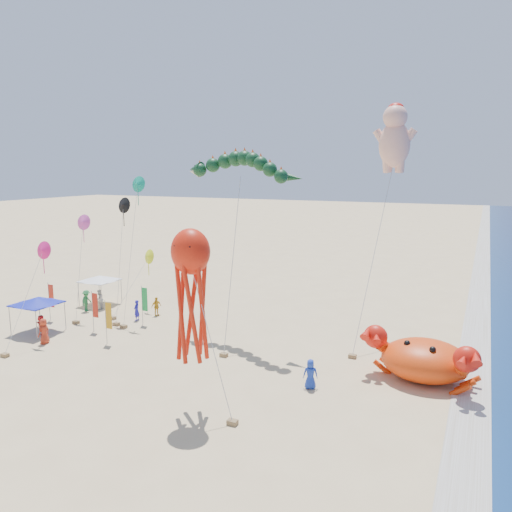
{
  "coord_description": "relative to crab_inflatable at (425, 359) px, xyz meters",
  "views": [
    {
      "loc": [
        12.01,
        -28.33,
        12.34
      ],
      "look_at": [
        -2.0,
        2.0,
        6.5
      ],
      "focal_mm": 35.0,
      "sensor_mm": 36.0,
      "label": 1
    }
  ],
  "objects": [
    {
      "name": "ground",
      "position": [
        -9.36,
        -1.08,
        -1.33
      ],
      "size": [
        320.0,
        320.0,
        0.0
      ],
      "primitive_type": "plane",
      "color": "#D1B784",
      "rests_on": "ground"
    },
    {
      "name": "foam_strip",
      "position": [
        2.64,
        -1.08,
        -1.32
      ],
      "size": [
        320.0,
        320.0,
        0.0
      ],
      "primitive_type": "plane",
      "color": "silver",
      "rests_on": "ground"
    },
    {
      "name": "crab_inflatable",
      "position": [
        0.0,
        0.0,
        0.0
      ],
      "size": [
        6.9,
        5.55,
        3.02
      ],
      "color": "#E53C0C",
      "rests_on": "ground"
    },
    {
      "name": "dragon_kite",
      "position": [
        -13.55,
        2.74,
        10.92
      ],
      "size": [
        9.52,
        6.27,
        13.3
      ],
      "color": "#0D3219",
      "rests_on": "ground"
    },
    {
      "name": "cherub_kite",
      "position": [
        -3.9,
        9.25,
        13.39
      ],
      "size": [
        2.3,
        8.73,
        17.12
      ],
      "color": "#FFB59B",
      "rests_on": "ground"
    },
    {
      "name": "octopus_kite",
      "position": [
        -10.4,
        -8.83,
        5.33
      ],
      "size": [
        3.78,
        1.8,
        9.49
      ],
      "color": "red",
      "rests_on": "ground"
    },
    {
      "name": "canopy_blue",
      "position": [
        -27.87,
        -3.09,
        1.11
      ],
      "size": [
        3.29,
        3.29,
        2.71
      ],
      "color": "gray",
      "rests_on": "ground"
    },
    {
      "name": "canopy_white",
      "position": [
        -29.14,
        5.13,
        1.11
      ],
      "size": [
        3.2,
        3.2,
        2.71
      ],
      "color": "gray",
      "rests_on": "ground"
    },
    {
      "name": "feather_flags",
      "position": [
        -23.97,
        -0.7,
        0.68
      ],
      "size": [
        8.67,
        4.79,
        3.2
      ],
      "color": "gray",
      "rests_on": "ground"
    },
    {
      "name": "beachgoers",
      "position": [
        -24.03,
        0.12,
        -0.46
      ],
      "size": [
        23.85,
        10.03,
        1.89
      ],
      "color": "#1C38A7",
      "rests_on": "ground"
    },
    {
      "name": "small_kites",
      "position": [
        -24.74,
        1.52,
        5.86
      ],
      "size": [
        6.12,
        13.15,
        11.83
      ],
      "color": "black",
      "rests_on": "ground"
    }
  ]
}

